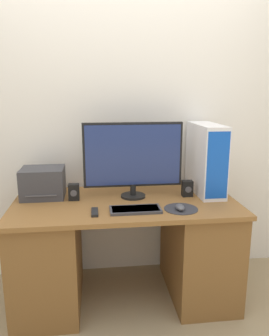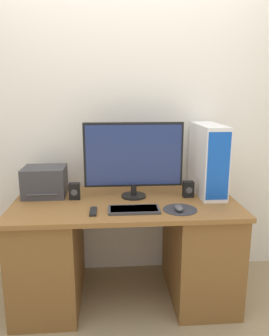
{
  "view_description": "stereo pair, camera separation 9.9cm",
  "coord_description": "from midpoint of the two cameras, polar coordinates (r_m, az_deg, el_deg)",
  "views": [
    {
      "loc": [
        -0.19,
        -1.74,
        1.47
      ],
      "look_at": [
        0.06,
        0.38,
        0.96
      ],
      "focal_mm": 35.0,
      "sensor_mm": 36.0,
      "label": 1
    },
    {
      "loc": [
        -0.1,
        -1.75,
        1.47
      ],
      "look_at": [
        0.06,
        0.38,
        0.96
      ],
      "focal_mm": 35.0,
      "sensor_mm": 36.0,
      "label": 2
    }
  ],
  "objects": [
    {
      "name": "keyboard",
      "position": [
        2.06,
        -1.22,
        -7.24
      ],
      "size": [
        0.32,
        0.15,
        0.02
      ],
      "color": "#3D3D42",
      "rests_on": "desk"
    },
    {
      "name": "ground_plane",
      "position": [
        2.28,
        -1.87,
        -26.75
      ],
      "size": [
        12.0,
        12.0,
        0.0
      ],
      "primitive_type": "plane",
      "color": "#9E8966"
    },
    {
      "name": "wall_back",
      "position": [
        2.56,
        -3.76,
        10.62
      ],
      "size": [
        6.4,
        0.05,
        2.7
      ],
      "color": "white",
      "rests_on": "ground_plane"
    },
    {
      "name": "computer_tower",
      "position": [
        2.43,
        11.2,
        1.59
      ],
      "size": [
        0.17,
        0.48,
        0.5
      ],
      "color": "white",
      "rests_on": "desk"
    },
    {
      "name": "speaker_right",
      "position": [
        2.36,
        7.98,
        -3.55
      ],
      "size": [
        0.07,
        0.06,
        0.11
      ],
      "color": "black",
      "rests_on": "desk"
    },
    {
      "name": "printer",
      "position": [
        2.4,
        -16.78,
        -2.49
      ],
      "size": [
        0.29,
        0.25,
        0.21
      ],
      "color": "#38383D",
      "rests_on": "desk"
    },
    {
      "name": "speaker_left",
      "position": [
        2.3,
        -11.74,
        -4.13
      ],
      "size": [
        0.07,
        0.06,
        0.11
      ],
      "color": "black",
      "rests_on": "desk"
    },
    {
      "name": "remote_control",
      "position": [
        2.05,
        -8.34,
        -7.62
      ],
      "size": [
        0.04,
        0.14,
        0.02
      ],
      "color": "black",
      "rests_on": "desk"
    },
    {
      "name": "mousepad",
      "position": [
        2.11,
        6.75,
        -7.08
      ],
      "size": [
        0.22,
        0.22,
        0.0
      ],
      "color": "#2D2D33",
      "rests_on": "desk"
    },
    {
      "name": "mouse",
      "position": [
        2.08,
        6.58,
        -6.82
      ],
      "size": [
        0.05,
        0.09,
        0.04
      ],
      "color": "#4C4C51",
      "rests_on": "mousepad"
    },
    {
      "name": "monitor",
      "position": [
        2.26,
        -1.52,
        1.96
      ],
      "size": [
        0.69,
        0.17,
        0.53
      ],
      "color": "black",
      "rests_on": "desk"
    },
    {
      "name": "desk",
      "position": [
        2.39,
        -2.78,
        -13.82
      ],
      "size": [
        1.52,
        0.76,
        0.73
      ],
      "color": "brown",
      "rests_on": "ground_plane"
    }
  ]
}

